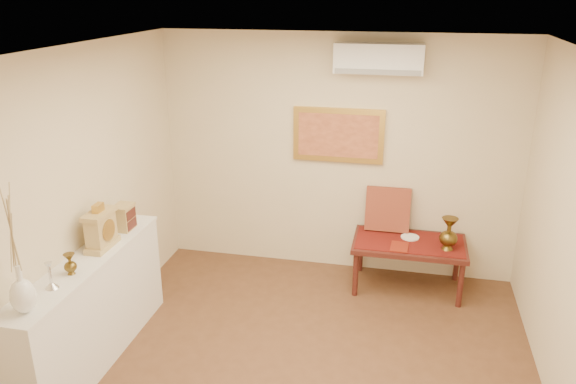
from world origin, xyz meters
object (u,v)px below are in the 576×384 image
(display_ledge, at_px, (92,310))
(wooden_chest, at_px, (124,217))
(white_vase, at_px, (15,252))
(mantel_clock, at_px, (101,229))
(brass_urn_tall, at_px, (449,230))
(low_table, at_px, (409,247))

(display_ledge, distance_m, wooden_chest, 0.90)
(wooden_chest, bearing_deg, display_ledge, -92.18)
(white_vase, distance_m, wooden_chest, 1.51)
(white_vase, xyz_separation_m, wooden_chest, (-0.00, 1.47, -0.34))
(white_vase, xyz_separation_m, mantel_clock, (-0.01, 1.07, -0.29))
(mantel_clock, bearing_deg, display_ledge, -95.47)
(display_ledge, bearing_deg, mantel_clock, 84.53)
(brass_urn_tall, xyz_separation_m, low_table, (-0.39, 0.11, -0.29))
(brass_urn_tall, relative_size, mantel_clock, 1.04)
(white_vase, xyz_separation_m, display_ledge, (-0.03, 0.81, -0.96))
(wooden_chest, bearing_deg, low_table, 24.74)
(white_vase, bearing_deg, display_ledge, 92.11)
(brass_urn_tall, bearing_deg, white_vase, -139.54)
(white_vase, height_order, brass_urn_tall, white_vase)
(mantel_clock, relative_size, low_table, 0.34)
(brass_urn_tall, height_order, wooden_chest, wooden_chest)
(low_table, bearing_deg, display_ledge, -144.90)
(white_vase, height_order, mantel_clock, white_vase)
(white_vase, bearing_deg, wooden_chest, 90.18)
(white_vase, height_order, display_ledge, white_vase)
(brass_urn_tall, bearing_deg, mantel_clock, -153.42)
(brass_urn_tall, xyz_separation_m, mantel_clock, (-3.04, -1.52, 0.38))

